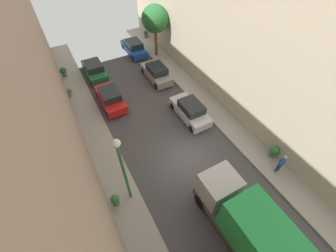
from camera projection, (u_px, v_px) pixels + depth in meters
The scene contains 18 objects.
ground at pixel (186, 160), 16.16m from camera, with size 32.00×32.00×0.00m, color #423F42.
sidewalk_left at pixel (121, 191), 14.48m from camera, with size 2.00×44.00×0.15m, color gray.
sidewalk_right at pixel (239, 135), 17.73m from camera, with size 2.00×44.00×0.15m, color gray.
building_right at pixel (331, 7), 12.44m from camera, with size 6.00×44.00×18.02m, color beige.
parked_car_left_2 at pixel (111, 98), 19.82m from camera, with size 1.78×4.20×1.57m.
parked_car_left_3 at pixel (95, 70), 22.82m from camera, with size 1.78×4.20×1.57m.
parked_car_right_0 at pixel (190, 111), 18.70m from camera, with size 1.78×4.20×1.57m.
parked_car_right_1 at pixel (157, 73), 22.46m from camera, with size 1.78×4.20×1.57m.
parked_car_right_2 at pixel (134, 48), 25.96m from camera, with size 1.78×4.20×1.57m.
delivery_truck at pixel (250, 228), 11.28m from camera, with size 2.26×6.60×3.38m.
pedestrian at pixel (281, 163), 14.75m from camera, with size 0.40×0.36×1.72m.
street_tree_1 at pixel (155, 19), 22.95m from camera, with size 2.83×2.83×5.53m.
potted_plant_0 at pixel (63, 71), 22.66m from camera, with size 0.65×0.65×1.00m.
potted_plant_1 at pixel (274, 151), 15.88m from camera, with size 0.70×0.70×0.99m.
potted_plant_2 at pixel (70, 92), 20.58m from camera, with size 0.46×0.46×0.82m.
potted_plant_3 at pixel (115, 200), 13.43m from camera, with size 0.53×0.53×0.92m.
potted_plant_5 at pixel (146, 34), 28.64m from camera, with size 0.51×0.51×0.88m.
lamp_post at pixel (122, 164), 11.39m from camera, with size 0.44×0.44×5.71m.
Camera 1 is at (-5.51, -7.29, 13.63)m, focal length 23.56 mm.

